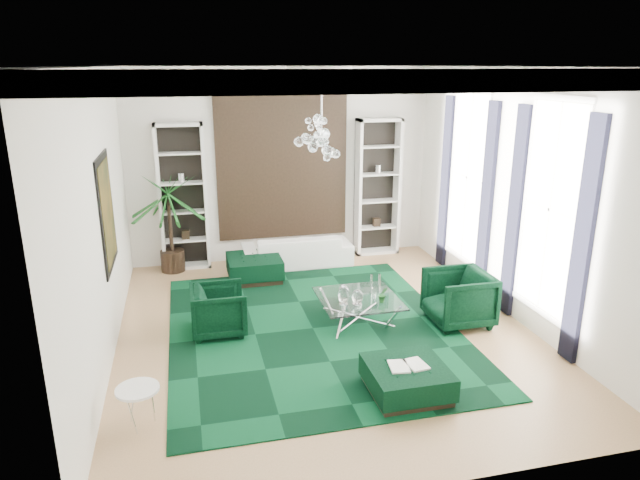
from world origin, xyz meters
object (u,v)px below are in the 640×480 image
object	(u,v)px
armchair_left	(219,310)
palm	(169,209)
armchair_right	(458,298)
ottoman_side	(254,268)
ottoman_front	(407,380)
sofa	(297,250)
coffee_table	(358,310)
side_table	(139,407)

from	to	relation	value
armchair_left	palm	size ratio (longest dim) A/B	0.32
armchair_right	palm	bearing A→B (deg)	-128.79
armchair_left	ottoman_side	bearing A→B (deg)	-20.70
ottoman_front	sofa	bearing A→B (deg)	94.42
coffee_table	side_table	xyz separation A→B (m)	(-3.12, -1.96, 0.02)
ottoman_side	side_table	bearing A→B (deg)	-113.25
ottoman_front	palm	xyz separation A→B (m)	(-2.76, 5.10, 1.05)
armchair_left	sofa	bearing A→B (deg)	-32.58
sofa	ottoman_front	distance (m)	4.87
side_table	armchair_right	bearing A→B (deg)	19.02
armchair_left	coffee_table	world-z (taller)	armchair_left
ottoman_side	ottoman_front	world-z (taller)	ottoman_side
armchair_right	coffee_table	xyz separation A→B (m)	(-1.47, 0.38, -0.21)
armchair_left	coffee_table	distance (m)	2.12
palm	ottoman_front	bearing A→B (deg)	-61.54
ottoman_front	side_table	world-z (taller)	side_table
armchair_left	ottoman_front	bearing A→B (deg)	-136.46
armchair_left	coffee_table	bearing A→B (deg)	-93.81
sofa	palm	xyz separation A→B (m)	(-2.39, 0.24, 0.92)
side_table	palm	bearing A→B (deg)	86.23
palm	armchair_right	bearing A→B (deg)	-38.79
sofa	armchair_left	xyz separation A→B (m)	(-1.71, -2.67, 0.05)
side_table	palm	xyz separation A→B (m)	(0.33, 5.01, 1.01)
sofa	palm	distance (m)	2.57
ottoman_side	ottoman_front	xyz separation A→B (m)	(1.29, -4.28, -0.03)
palm	sofa	bearing A→B (deg)	-5.71
armchair_left	armchair_right	bearing A→B (deg)	-98.25
armchair_right	ottoman_front	size ratio (longest dim) A/B	0.98
ottoman_front	side_table	bearing A→B (deg)	178.38
ottoman_side	palm	size ratio (longest dim) A/B	0.39
armchair_left	armchair_right	xyz separation A→B (m)	(3.58, -0.52, 0.05)
sofa	palm	size ratio (longest dim) A/B	0.86
armchair_left	armchair_right	distance (m)	3.62
sofa	ottoman_front	world-z (taller)	sofa
armchair_left	palm	world-z (taller)	palm
ottoman_front	coffee_table	bearing A→B (deg)	89.28
palm	ottoman_side	bearing A→B (deg)	-29.16
armchair_right	ottoman_side	size ratio (longest dim) A/B	0.94
armchair_right	side_table	bearing A→B (deg)	-70.98
sofa	coffee_table	xyz separation A→B (m)	(0.40, -2.81, -0.11)
coffee_table	ottoman_front	xyz separation A→B (m)	(-0.03, -2.05, -0.02)
side_table	palm	distance (m)	5.12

